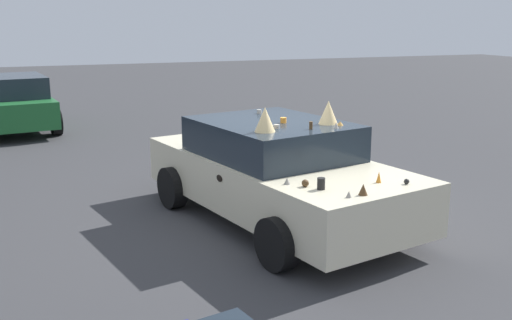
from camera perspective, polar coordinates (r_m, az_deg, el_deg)
ground_plane at (r=8.30m, az=1.94°, el=-5.88°), size 60.00×60.00×0.00m
art_car_decorated at (r=8.11m, az=1.89°, el=-1.07°), size 4.62×2.74×1.70m
parked_sedan_behind_left at (r=16.00m, az=-22.75°, el=5.10°), size 4.21×2.44×1.39m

